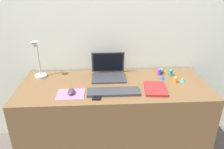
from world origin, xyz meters
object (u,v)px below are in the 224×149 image
toy_figurine_cyan (183,79)px  toy_figurine_teal (171,72)px  toy_figurine_orange (176,79)px  toy_figurine_purple (159,71)px  desk_lamp (38,61)px  cell_phone (97,96)px  notebook_pad (155,89)px  keyboard (113,92)px  toy_figurine_blue (162,77)px  toy_figurine_green (161,71)px  laptop (108,71)px  mouse (71,92)px

toy_figurine_cyan → toy_figurine_teal: bearing=114.9°
toy_figurine_orange → toy_figurine_purple: 0.19m
toy_figurine_cyan → toy_figurine_teal: (-0.06, 0.14, 0.01)m
toy_figurine_teal → desk_lamp: bearing=179.1°
cell_phone → notebook_pad: size_ratio=0.53×
keyboard → toy_figurine_cyan: toy_figurine_cyan is taller
desk_lamp → toy_figurine_orange: (1.18, -0.17, -0.13)m
toy_figurine_blue → toy_figurine_purple: 0.10m
notebook_pad → toy_figurine_blue: bearing=66.7°
toy_figurine_green → toy_figurine_orange: bearing=-71.7°
laptop → cell_phone: size_ratio=2.34×
toy_figurine_orange → toy_figurine_purple: size_ratio=0.85×
cell_phone → notebook_pad: 0.47m
cell_phone → notebook_pad: (0.47, 0.08, 0.01)m
keyboard → desk_lamp: bearing=153.3°
notebook_pad → toy_figurine_blue: toy_figurine_blue is taller
cell_phone → toy_figurine_blue: bearing=29.6°
laptop → toy_figurine_orange: bearing=-16.1°
toy_figurine_teal → mouse: bearing=-161.1°
mouse → toy_figurine_blue: toy_figurine_blue is taller
cell_phone → laptop: bearing=79.3°
keyboard → notebook_pad: 0.34m
cell_phone → toy_figurine_teal: size_ratio=2.08×
toy_figurine_orange → toy_figurine_blue: bearing=146.0°
cell_phone → desk_lamp: (-0.51, 0.37, 0.16)m
toy_figurine_cyan → keyboard: bearing=-164.8°
desk_lamp → toy_figurine_teal: bearing=-0.9°
laptop → mouse: size_ratio=3.12×
toy_figurine_green → toy_figurine_blue: size_ratio=1.12×
laptop → toy_figurine_green: laptop is taller
keyboard → toy_figurine_orange: 0.57m
laptop → desk_lamp: size_ratio=0.88×
laptop → desk_lamp: desk_lamp is taller
toy_figurine_purple → cell_phone: bearing=-147.5°
notebook_pad → toy_figurine_cyan: bearing=33.1°
laptop → keyboard: (0.03, -0.32, -0.04)m
mouse → toy_figurine_teal: (0.88, 0.30, 0.01)m
mouse → notebook_pad: (0.67, 0.03, -0.01)m
cell_phone → toy_figurine_blue: size_ratio=2.79×
keyboard → toy_figurine_teal: toy_figurine_teal is taller
mouse → cell_phone: mouse is taller
toy_figurine_cyan → toy_figurine_orange: toy_figurine_orange is taller
keyboard → toy_figurine_orange: toy_figurine_orange is taller
laptop → keyboard: 0.32m
notebook_pad → laptop: bearing=148.8°
keyboard → toy_figurine_purple: 0.55m
toy_figurine_teal → toy_figurine_green: bearing=142.7°
toy_figurine_cyan → cell_phone: bearing=-164.1°
desk_lamp → toy_figurine_cyan: (1.25, -0.16, -0.14)m
desk_lamp → toy_figurine_cyan: desk_lamp is taller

